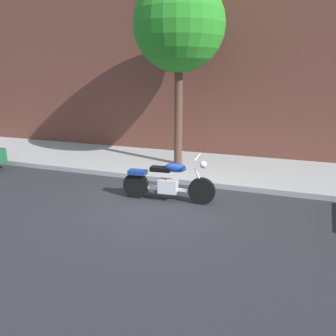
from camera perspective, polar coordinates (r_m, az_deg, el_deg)
ground_plane at (r=7.91m, az=-1.71°, el=-6.12°), size 60.00×60.00×0.00m
sidewalk at (r=10.81m, az=4.58°, el=0.27°), size 20.28×3.39×0.14m
building_facade at (r=12.37m, az=7.57°, el=21.13°), size 20.28×0.50×8.27m
motorcycle at (r=7.96m, az=-0.01°, el=-2.42°), size 2.26×0.70×1.13m
street_tree at (r=10.60m, az=1.89°, el=22.98°), size 2.70×2.70×5.66m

